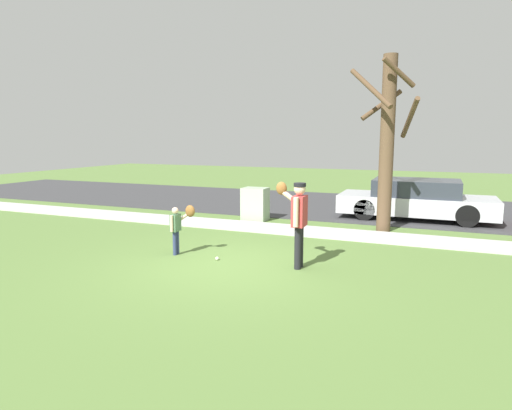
{
  "coord_description": "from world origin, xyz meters",
  "views": [
    {
      "loc": [
        3.72,
        -7.65,
        2.54
      ],
      "look_at": [
        -0.03,
        1.55,
        1.0
      ],
      "focal_mm": 30.83,
      "sensor_mm": 36.0,
      "label": 1
    }
  ],
  "objects_px": {
    "person_adult": "(298,215)",
    "person_child": "(179,223)",
    "street_tree_near": "(387,139)",
    "baseball": "(217,258)",
    "utility_cabinet": "(255,204)",
    "parked_sedan_silver": "(416,200)"
  },
  "relations": [
    {
      "from": "person_adult",
      "to": "parked_sedan_silver",
      "type": "xyz_separation_m",
      "value": [
        1.91,
        6.31,
        -0.43
      ]
    },
    {
      "from": "person_child",
      "to": "street_tree_near",
      "type": "distance_m",
      "value": 5.95
    },
    {
      "from": "person_child",
      "to": "parked_sedan_silver",
      "type": "distance_m",
      "value": 7.81
    },
    {
      "from": "utility_cabinet",
      "to": "street_tree_near",
      "type": "height_order",
      "value": "street_tree_near"
    },
    {
      "from": "person_child",
      "to": "baseball",
      "type": "height_order",
      "value": "person_child"
    },
    {
      "from": "person_adult",
      "to": "utility_cabinet",
      "type": "bearing_deg",
      "value": -59.53
    },
    {
      "from": "person_child",
      "to": "baseball",
      "type": "relative_size",
      "value": 14.68
    },
    {
      "from": "person_adult",
      "to": "person_child",
      "type": "bearing_deg",
      "value": -0.43
    },
    {
      "from": "baseball",
      "to": "street_tree_near",
      "type": "relative_size",
      "value": 0.02
    },
    {
      "from": "person_child",
      "to": "parked_sedan_silver",
      "type": "xyz_separation_m",
      "value": [
        4.56,
        6.35,
        -0.08
      ]
    },
    {
      "from": "person_child",
      "to": "person_adult",
      "type": "bearing_deg",
      "value": -0.43
    },
    {
      "from": "baseball",
      "to": "utility_cabinet",
      "type": "distance_m",
      "value": 4.58
    },
    {
      "from": "person_child",
      "to": "street_tree_near",
      "type": "xyz_separation_m",
      "value": [
        3.84,
        4.17,
        1.79
      ]
    },
    {
      "from": "utility_cabinet",
      "to": "street_tree_near",
      "type": "xyz_separation_m",
      "value": [
        3.85,
        -0.18,
        1.99
      ]
    },
    {
      "from": "utility_cabinet",
      "to": "baseball",
      "type": "bearing_deg",
      "value": -77.73
    },
    {
      "from": "baseball",
      "to": "person_adult",
      "type": "bearing_deg",
      "value": 4.77
    },
    {
      "from": "person_child",
      "to": "utility_cabinet",
      "type": "xyz_separation_m",
      "value": [
        -0.01,
        4.35,
        -0.2
      ]
    },
    {
      "from": "street_tree_near",
      "to": "baseball",
      "type": "bearing_deg",
      "value": -123.95
    },
    {
      "from": "person_child",
      "to": "baseball",
      "type": "distance_m",
      "value": 1.17
    },
    {
      "from": "person_adult",
      "to": "utility_cabinet",
      "type": "relative_size",
      "value": 1.67
    },
    {
      "from": "baseball",
      "to": "parked_sedan_silver",
      "type": "bearing_deg",
      "value": 60.87
    },
    {
      "from": "person_adult",
      "to": "person_child",
      "type": "xyz_separation_m",
      "value": [
        -2.65,
        -0.03,
        -0.35
      ]
    }
  ]
}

